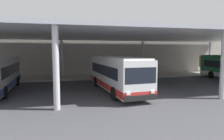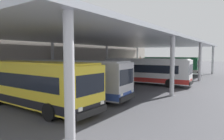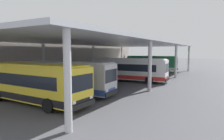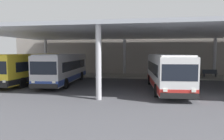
{
  "view_description": "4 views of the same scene",
  "coord_description": "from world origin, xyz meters",
  "px_view_note": "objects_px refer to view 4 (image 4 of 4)",
  "views": [
    {
      "loc": [
        -5.52,
        -14.81,
        3.67
      ],
      "look_at": [
        -0.86,
        4.83,
        1.7
      ],
      "focal_mm": 30.8,
      "sensor_mm": 36.0,
      "label": 1
    },
    {
      "loc": [
        -23.74,
        -8.0,
        3.63
      ],
      "look_at": [
        -4.67,
        4.96,
        1.88
      ],
      "focal_mm": 32.07,
      "sensor_mm": 36.0,
      "label": 2
    },
    {
      "loc": [
        -25.86,
        -9.34,
        4.13
      ],
      "look_at": [
        -0.65,
        5.25,
        1.38
      ],
      "focal_mm": 31.62,
      "sensor_mm": 36.0,
      "label": 3
    },
    {
      "loc": [
        -2.71,
        -16.73,
        3.38
      ],
      "look_at": [
        -6.49,
        4.85,
        1.48
      ],
      "focal_mm": 33.33,
      "sensor_mm": 36.0,
      "label": 4
    }
  ],
  "objects_px": {
    "trash_bin": "(193,73)",
    "bus_middle_bay": "(166,71)",
    "bus_second_bay": "(64,68)",
    "bus_nearest_bay": "(30,68)",
    "bench_waiting": "(210,73)"
  },
  "relations": [
    {
      "from": "trash_bin",
      "to": "bus_middle_bay",
      "type": "bearing_deg",
      "value": -114.3
    },
    {
      "from": "bus_nearest_bay",
      "to": "bus_second_bay",
      "type": "bearing_deg",
      "value": 4.03
    },
    {
      "from": "bus_second_bay",
      "to": "bench_waiting",
      "type": "relative_size",
      "value": 5.94
    },
    {
      "from": "bus_nearest_bay",
      "to": "trash_bin",
      "type": "distance_m",
      "value": 20.02
    },
    {
      "from": "bench_waiting",
      "to": "trash_bin",
      "type": "xyz_separation_m",
      "value": [
        -2.12,
        -0.33,
        0.01
      ]
    },
    {
      "from": "bus_nearest_bay",
      "to": "trash_bin",
      "type": "bearing_deg",
      "value": 21.75
    },
    {
      "from": "bus_second_bay",
      "to": "bus_middle_bay",
      "type": "distance_m",
      "value": 10.78
    },
    {
      "from": "bus_nearest_bay",
      "to": "bus_middle_bay",
      "type": "relative_size",
      "value": 0.99
    },
    {
      "from": "bus_second_bay",
      "to": "bench_waiting",
      "type": "bearing_deg",
      "value": 23.9
    },
    {
      "from": "bus_second_bay",
      "to": "trash_bin",
      "type": "height_order",
      "value": "bus_second_bay"
    },
    {
      "from": "bus_nearest_bay",
      "to": "bus_middle_bay",
      "type": "xyz_separation_m",
      "value": [
        14.42,
        -1.78,
        0.0
      ]
    },
    {
      "from": "bus_second_bay",
      "to": "bus_middle_bay",
      "type": "xyz_separation_m",
      "value": [
        10.59,
        -2.05,
        0.0
      ]
    },
    {
      "from": "bench_waiting",
      "to": "trash_bin",
      "type": "bearing_deg",
      "value": -171.1
    },
    {
      "from": "bus_nearest_bay",
      "to": "bus_middle_bay",
      "type": "height_order",
      "value": "same"
    },
    {
      "from": "bus_nearest_bay",
      "to": "bus_middle_bay",
      "type": "distance_m",
      "value": 14.53
    }
  ]
}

